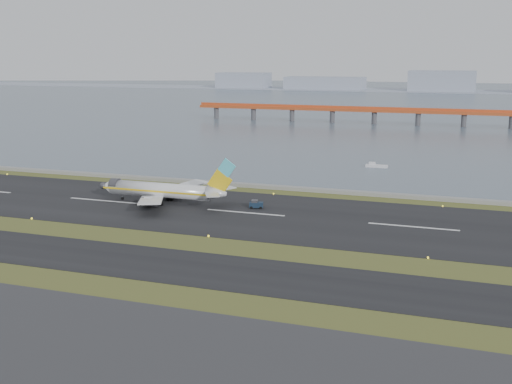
{
  "coord_description": "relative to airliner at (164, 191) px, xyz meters",
  "views": [
    {
      "loc": [
        52.61,
        -112.19,
        37.43
      ],
      "look_at": [
        5.55,
        22.0,
        7.23
      ],
      "focal_mm": 45.0,
      "sensor_mm": 36.0,
      "label": 1
    }
  ],
  "objects": [
    {
      "name": "pushback_tug",
      "position": [
        24.13,
        2.64,
        -2.4
      ],
      "size": [
        3.78,
        2.75,
        2.18
      ],
      "rotation": [
        0.0,
        0.0,
        0.26
      ],
      "color": "#142438",
      "rests_on": "ground"
    },
    {
      "name": "apron_strip",
      "position": [
        23.24,
        -87.64,
        -3.41
      ],
      "size": [
        1000.0,
        50.0,
        0.1
      ],
      "primitive_type": "cube",
      "color": "#323235",
      "rests_on": "ground"
    },
    {
      "name": "workboat_near",
      "position": [
        42.95,
        73.49,
        -2.89
      ],
      "size": [
        7.43,
        2.34,
        1.8
      ],
      "rotation": [
        0.0,
        0.0,
        0.0
      ],
      "color": "silver",
      "rests_on": "ground"
    },
    {
      "name": "bay_water",
      "position": [
        23.24,
        427.36,
        -3.46
      ],
      "size": [
        1400.0,
        800.0,
        1.3
      ],
      "primitive_type": "cube",
      "color": "#4C5D6C",
      "rests_on": "ground"
    },
    {
      "name": "far_shoreline",
      "position": [
        36.86,
        587.36,
        2.61
      ],
      "size": [
        1400.0,
        80.0,
        60.5
      ],
      "color": "#99A2B5",
      "rests_on": "ground"
    },
    {
      "name": "runway_strip",
      "position": [
        23.24,
        -2.64,
        -3.41
      ],
      "size": [
        1000.0,
        45.0,
        0.1
      ],
      "primitive_type": "cube",
      "color": "black",
      "rests_on": "ground"
    },
    {
      "name": "airliner",
      "position": [
        0.0,
        0.0,
        0.0
      ],
      "size": [
        38.52,
        32.89,
        12.8
      ],
      "color": "white",
      "rests_on": "ground"
    },
    {
      "name": "red_pier",
      "position": [
        43.24,
        217.36,
        3.82
      ],
      "size": [
        260.0,
        5.0,
        10.2
      ],
      "color": "#C54D21",
      "rests_on": "ground"
    },
    {
      "name": "ground",
      "position": [
        23.24,
        -32.64,
        -3.46
      ],
      "size": [
        1000.0,
        1000.0,
        0.0
      ],
      "primitive_type": "plane",
      "color": "#394D1B",
      "rests_on": "ground"
    },
    {
      "name": "seawall",
      "position": [
        23.24,
        27.36,
        -2.96
      ],
      "size": [
        1000.0,
        2.5,
        1.0
      ],
      "primitive_type": "cube",
      "color": "gray",
      "rests_on": "ground"
    },
    {
      "name": "taxiway_strip",
      "position": [
        23.24,
        -44.64,
        -3.41
      ],
      "size": [
        1000.0,
        18.0,
        0.1
      ],
      "primitive_type": "cube",
      "color": "black",
      "rests_on": "ground"
    }
  ]
}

